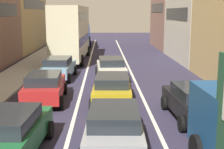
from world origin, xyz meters
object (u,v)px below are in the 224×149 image
object	(u,v)px
sedan_left_lane_third	(45,86)
bus_far_queue_secondary	(80,33)
sedan_right_lane_behind_truck	(194,102)
sedan_centre_lane_second	(114,127)
wagon_left_lane_second	(10,132)
sedan_left_lane_fourth	(59,67)
hatchback_centre_lane_third	(112,88)
coupe_centre_lane_fourth	(111,68)
bus_mid_queue_primary	(71,31)

from	to	relation	value
sedan_left_lane_third	bus_far_queue_secondary	xyz separation A→B (m)	(-0.08, 27.77, 0.96)
sedan_right_lane_behind_truck	sedan_centre_lane_second	bearing A→B (deg)	127.68
sedan_centre_lane_second	wagon_left_lane_second	size ratio (longest dim) A/B	0.99
sedan_centre_lane_second	bus_far_queue_secondary	bearing A→B (deg)	7.94
sedan_left_lane_third	sedan_left_lane_fourth	bearing A→B (deg)	-1.97
sedan_left_lane_third	sedan_right_lane_behind_truck	bearing A→B (deg)	-116.53
hatchback_centre_lane_third	coupe_centre_lane_fourth	world-z (taller)	same
wagon_left_lane_second	bus_far_queue_secondary	xyz separation A→B (m)	(-0.12, 34.21, 0.96)
sedan_left_lane_third	bus_far_queue_secondary	bearing A→B (deg)	-2.51
sedan_centre_lane_second	wagon_left_lane_second	bearing A→B (deg)	98.97
sedan_centre_lane_second	hatchback_centre_lane_third	world-z (taller)	same
sedan_left_lane_third	bus_mid_queue_primary	size ratio (longest dim) A/B	0.41
sedan_left_lane_fourth	wagon_left_lane_second	bearing A→B (deg)	-176.33
sedan_left_lane_third	coupe_centre_lane_fourth	distance (m)	6.64
wagon_left_lane_second	sedan_right_lane_behind_truck	xyz separation A→B (m)	(6.84, 3.40, 0.00)
hatchback_centre_lane_third	coupe_centre_lane_fourth	size ratio (longest dim) A/B	1.00
sedan_left_lane_fourth	sedan_right_lane_behind_truck	bearing A→B (deg)	-138.79
coupe_centre_lane_fourth	sedan_centre_lane_second	bearing A→B (deg)	176.49
sedan_centre_lane_second	bus_mid_queue_primary	bearing A→B (deg)	11.45
sedan_left_lane_fourth	bus_mid_queue_primary	size ratio (longest dim) A/B	0.42
hatchback_centre_lane_third	bus_mid_queue_primary	distance (m)	15.27
sedan_left_lane_third	sedan_left_lane_fourth	size ratio (longest dim) A/B	1.00
coupe_centre_lane_fourth	sedan_left_lane_fourth	bearing A→B (deg)	84.03
sedan_centre_lane_second	sedan_left_lane_fourth	world-z (taller)	same
coupe_centre_lane_fourth	bus_far_queue_secondary	xyz separation A→B (m)	(-3.61, 22.14, 0.96)
sedan_right_lane_behind_truck	bus_mid_queue_primary	distance (m)	18.67
sedan_left_lane_third	sedan_right_lane_behind_truck	size ratio (longest dim) A/B	1.00
sedan_centre_lane_second	bus_mid_queue_primary	world-z (taller)	bus_mid_queue_primary
hatchback_centre_lane_third	bus_far_queue_secondary	bearing A→B (deg)	9.39
bus_far_queue_secondary	hatchback_centre_lane_third	bearing A→B (deg)	-175.69
bus_mid_queue_primary	bus_far_queue_secondary	size ratio (longest dim) A/B	1.00
hatchback_centre_lane_third	sedan_left_lane_third	world-z (taller)	same
coupe_centre_lane_fourth	sedan_left_lane_fourth	distance (m)	3.61
sedan_left_lane_third	bus_mid_queue_primary	world-z (taller)	bus_mid_queue_primary
wagon_left_lane_second	bus_mid_queue_primary	size ratio (longest dim) A/B	0.42
sedan_centre_lane_second	bus_far_queue_secondary	xyz separation A→B (m)	(-3.44, 33.81, 0.96)
sedan_centre_lane_second	sedan_left_lane_fourth	distance (m)	12.37
sedan_left_lane_fourth	bus_far_queue_secondary	bearing A→B (deg)	3.17
sedan_right_lane_behind_truck	bus_far_queue_secondary	distance (m)	31.60
sedan_left_lane_third	bus_mid_queue_primary	distance (m)	14.35
wagon_left_lane_second	sedan_left_lane_third	size ratio (longest dim) A/B	1.00
sedan_left_lane_fourth	hatchback_centre_lane_third	bearing A→B (deg)	-147.99
hatchback_centre_lane_third	sedan_left_lane_fourth	size ratio (longest dim) A/B	0.99
wagon_left_lane_second	bus_mid_queue_primary	xyz separation A→B (m)	(-0.01, 20.65, 2.03)
coupe_centre_lane_fourth	bus_mid_queue_primary	bearing A→B (deg)	19.51
hatchback_centre_lane_third	sedan_right_lane_behind_truck	distance (m)	4.26
sedan_left_lane_fourth	bus_mid_queue_primary	world-z (taller)	bus_mid_queue_primary
bus_mid_queue_primary	bus_far_queue_secondary	world-z (taller)	bus_mid_queue_primary
wagon_left_lane_second	bus_far_queue_secondary	world-z (taller)	bus_far_queue_secondary
coupe_centre_lane_fourth	hatchback_centre_lane_third	bearing A→B (deg)	176.53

